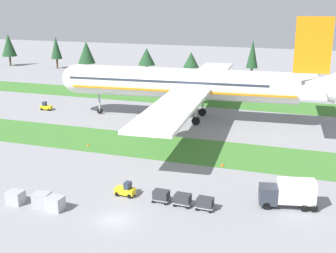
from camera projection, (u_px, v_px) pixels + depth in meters
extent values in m
plane|color=gray|center=(115.00, 220.00, 51.53)|extent=(400.00, 400.00, 0.00)
cube|color=#3D752D|center=(183.00, 149.00, 76.00)|extent=(320.00, 13.13, 0.01)
cube|color=#3D752D|center=(228.00, 102.00, 110.78)|extent=(320.00, 13.13, 0.01)
cylinder|color=silver|center=(181.00, 83.00, 93.26)|extent=(48.46, 10.23, 6.34)
sphere|color=silver|center=(77.00, 79.00, 99.02)|extent=(6.22, 6.22, 6.22)
cone|color=silver|center=(313.00, 87.00, 86.81)|extent=(8.68, 6.67, 6.03)
cube|color=orange|center=(181.00, 89.00, 93.57)|extent=(47.31, 10.26, 0.36)
cube|color=#283342|center=(168.00, 79.00, 93.75)|extent=(42.62, 9.81, 0.44)
cube|color=silver|center=(173.00, 108.00, 74.76)|extent=(10.22, 32.78, 0.57)
cylinder|color=#A3A3A8|center=(173.00, 113.00, 80.11)|extent=(4.96, 3.86, 3.49)
cube|color=silver|center=(210.00, 73.00, 110.71)|extent=(10.22, 32.78, 0.57)
cylinder|color=#A3A3A8|center=(202.00, 84.00, 107.05)|extent=(4.96, 3.86, 3.49)
cube|color=silver|center=(312.00, 92.00, 79.59)|extent=(5.21, 12.04, 0.40)
cube|color=silver|center=(308.00, 78.00, 94.06)|extent=(5.21, 12.04, 0.40)
cube|color=orange|center=(313.00, 45.00, 84.73)|extent=(6.90, 1.24, 10.78)
cylinder|color=#A3A3A8|center=(99.00, 98.00, 98.87)|extent=(0.44, 0.44, 6.22)
cylinder|color=black|center=(100.00, 111.00, 99.72)|extent=(1.23, 0.52, 1.20)
cylinder|color=#A3A3A8|center=(196.00, 107.00, 89.86)|extent=(0.44, 0.44, 5.97)
cylinder|color=black|center=(196.00, 121.00, 90.68)|extent=(1.74, 0.73, 1.70)
cylinder|color=#A3A3A8|center=(203.00, 99.00, 96.95)|extent=(0.44, 0.44, 5.97)
cylinder|color=black|center=(202.00, 112.00, 97.77)|extent=(1.74, 0.73, 1.70)
cube|color=yellow|center=(125.00, 191.00, 57.82)|extent=(2.66, 1.41, 0.77)
cube|color=#283342|center=(128.00, 185.00, 57.45)|extent=(0.75, 1.12, 0.90)
cylinder|color=black|center=(117.00, 194.00, 57.76)|extent=(0.61, 0.23, 0.60)
cylinder|color=black|center=(121.00, 191.00, 58.74)|extent=(0.61, 0.23, 0.60)
cylinder|color=black|center=(130.00, 196.00, 57.11)|extent=(0.61, 0.23, 0.60)
cylinder|color=black|center=(133.00, 193.00, 58.10)|extent=(0.61, 0.23, 0.60)
cube|color=#A3A3A8|center=(161.00, 199.00, 56.09)|extent=(2.26, 1.60, 0.10)
cube|color=#2D2D33|center=(161.00, 195.00, 55.93)|extent=(1.99, 1.40, 1.10)
cylinder|color=black|center=(153.00, 202.00, 55.83)|extent=(0.40, 0.14, 0.40)
cylinder|color=black|center=(157.00, 197.00, 57.06)|extent=(0.40, 0.14, 0.40)
cylinder|color=black|center=(165.00, 204.00, 55.23)|extent=(0.40, 0.14, 0.40)
cylinder|color=black|center=(169.00, 199.00, 56.47)|extent=(0.40, 0.14, 0.40)
cube|color=#A3A3A8|center=(183.00, 203.00, 55.07)|extent=(2.26, 1.60, 0.10)
cube|color=#2D2D33|center=(183.00, 198.00, 54.90)|extent=(1.99, 1.40, 1.10)
cylinder|color=black|center=(174.00, 205.00, 54.80)|extent=(0.40, 0.14, 0.40)
cylinder|color=black|center=(178.00, 201.00, 56.03)|extent=(0.40, 0.14, 0.40)
cylinder|color=black|center=(187.00, 208.00, 54.21)|extent=(0.40, 0.14, 0.40)
cylinder|color=black|center=(191.00, 203.00, 55.44)|extent=(0.40, 0.14, 0.40)
cube|color=#A3A3A8|center=(205.00, 207.00, 54.04)|extent=(2.26, 1.60, 0.10)
cube|color=#2D2D33|center=(205.00, 202.00, 53.87)|extent=(1.99, 1.40, 1.10)
cylinder|color=black|center=(197.00, 209.00, 53.77)|extent=(0.40, 0.14, 0.40)
cylinder|color=black|center=(200.00, 205.00, 55.01)|extent=(0.40, 0.14, 0.40)
cylinder|color=black|center=(210.00, 212.00, 53.18)|extent=(0.40, 0.14, 0.40)
cylinder|color=black|center=(213.00, 207.00, 54.41)|extent=(0.40, 0.14, 0.40)
cube|color=#2D333D|center=(268.00, 194.00, 54.66)|extent=(2.63, 2.71, 2.20)
cube|color=#283342|center=(260.00, 191.00, 54.66)|extent=(0.51, 2.04, 0.97)
cube|color=silver|center=(296.00, 191.00, 54.10)|extent=(4.88, 3.19, 2.80)
cylinder|color=black|center=(267.00, 206.00, 54.03)|extent=(1.00, 0.49, 0.96)
cylinder|color=black|center=(265.00, 199.00, 55.94)|extent=(1.00, 0.49, 0.96)
cylinder|color=black|center=(304.00, 208.00, 53.51)|extent=(1.00, 0.49, 0.96)
cylinder|color=black|center=(301.00, 201.00, 55.42)|extent=(1.00, 0.49, 0.96)
cylinder|color=black|center=(314.00, 208.00, 53.38)|extent=(1.00, 0.49, 0.96)
cylinder|color=black|center=(311.00, 201.00, 55.29)|extent=(1.00, 0.49, 0.96)
cube|color=yellow|center=(46.00, 107.00, 102.90)|extent=(2.70, 1.51, 0.77)
cube|color=#283342|center=(44.00, 104.00, 102.77)|extent=(0.79, 1.15, 0.90)
cylinder|color=black|center=(51.00, 109.00, 103.30)|extent=(0.61, 0.25, 0.60)
cylinder|color=black|center=(49.00, 110.00, 102.28)|extent=(0.61, 0.25, 0.60)
cylinder|color=black|center=(44.00, 108.00, 103.74)|extent=(0.61, 0.25, 0.60)
cylinder|color=black|center=(42.00, 109.00, 102.72)|extent=(0.61, 0.25, 0.60)
cylinder|color=black|center=(130.00, 189.00, 58.99)|extent=(0.18, 0.18, 0.85)
cylinder|color=black|center=(131.00, 190.00, 58.82)|extent=(0.18, 0.18, 0.85)
cylinder|color=orange|center=(131.00, 184.00, 58.70)|extent=(0.36, 0.36, 0.62)
sphere|color=tan|center=(131.00, 181.00, 58.58)|extent=(0.24, 0.24, 0.24)
cylinder|color=orange|center=(130.00, 184.00, 58.89)|extent=(0.10, 0.10, 0.58)
cylinder|color=orange|center=(132.00, 185.00, 58.53)|extent=(0.10, 0.10, 0.58)
cube|color=#A3A3A8|center=(16.00, 197.00, 55.60)|extent=(2.01, 1.61, 1.64)
cube|color=#A3A3A8|center=(42.00, 200.00, 54.74)|extent=(2.18, 1.84, 1.78)
cube|color=#A3A3A8|center=(55.00, 203.00, 53.79)|extent=(2.09, 1.72, 1.74)
cone|color=orange|center=(88.00, 145.00, 77.65)|extent=(0.44, 0.44, 0.50)
cone|color=orange|center=(222.00, 164.00, 68.15)|extent=(0.44, 0.44, 0.60)
cylinder|color=#4C3823|center=(10.00, 61.00, 172.21)|extent=(0.70, 0.70, 3.75)
cone|color=#1E4223|center=(9.00, 45.00, 170.54)|extent=(5.60, 5.60, 8.40)
cylinder|color=#4C3823|center=(57.00, 64.00, 165.67)|extent=(0.70, 0.70, 3.61)
cone|color=#1E4223|center=(56.00, 48.00, 164.05)|extent=(4.06, 4.06, 8.19)
cylinder|color=#4C3823|center=(87.00, 68.00, 157.14)|extent=(0.70, 0.70, 3.15)
cone|color=#1E4223|center=(86.00, 52.00, 155.65)|extent=(6.06, 6.06, 7.70)
cylinder|color=#4C3823|center=(147.00, 70.00, 151.67)|extent=(0.70, 0.70, 3.35)
cone|color=#1E4223|center=(147.00, 56.00, 150.42)|extent=(5.80, 5.80, 5.76)
cylinder|color=#4C3823|center=(191.00, 72.00, 149.57)|extent=(0.70, 0.70, 2.81)
cone|color=#1E4223|center=(191.00, 60.00, 148.47)|extent=(5.37, 5.37, 5.16)
cylinder|color=#4C3823|center=(251.00, 74.00, 142.54)|extent=(0.70, 0.70, 3.77)
cone|color=#1E4223|center=(252.00, 54.00, 140.81)|extent=(3.74, 3.74, 8.84)
cylinder|color=#4C3823|center=(316.00, 78.00, 136.12)|extent=(0.70, 0.70, 3.10)
cone|color=#1E4223|center=(317.00, 61.00, 134.64)|extent=(4.00, 4.00, 7.64)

